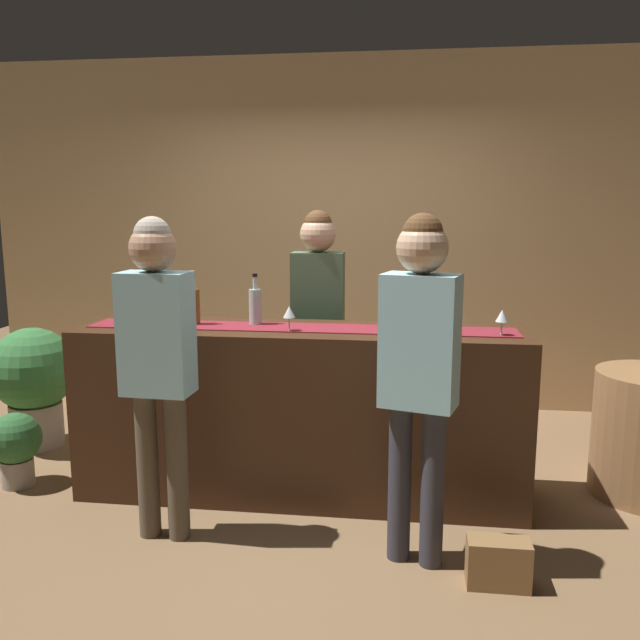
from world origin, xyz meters
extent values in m
plane|color=brown|center=(0.00, 0.00, 0.00)|extent=(10.00, 10.00, 0.00)
cube|color=tan|center=(0.00, 1.90, 1.45)|extent=(6.00, 0.12, 2.90)
cube|color=#3D2314|center=(0.00, 0.00, 0.50)|extent=(2.57, 0.60, 1.00)
cube|color=maroon|center=(0.00, 0.00, 1.00)|extent=(2.45, 0.28, 0.01)
cylinder|color=#194723|center=(0.73, 0.04, 1.10)|extent=(0.07, 0.07, 0.21)
cylinder|color=#194723|center=(0.73, 0.04, 1.25)|extent=(0.03, 0.03, 0.08)
cylinder|color=black|center=(0.73, 0.04, 1.29)|extent=(0.03, 0.03, 0.02)
cylinder|color=brown|center=(-0.63, 0.02, 1.10)|extent=(0.07, 0.07, 0.21)
cylinder|color=brown|center=(-0.63, 0.02, 1.25)|extent=(0.03, 0.03, 0.08)
cylinder|color=black|center=(-0.63, 0.02, 1.29)|extent=(0.03, 0.03, 0.02)
cylinder|color=#B2C6C1|center=(-0.27, 0.07, 1.10)|extent=(0.07, 0.07, 0.21)
cylinder|color=#B2C6C1|center=(-0.27, 0.07, 1.25)|extent=(0.03, 0.03, 0.08)
cylinder|color=black|center=(-0.27, 0.07, 1.29)|extent=(0.03, 0.03, 0.02)
cylinder|color=silver|center=(-0.04, -0.11, 1.00)|extent=(0.06, 0.06, 0.00)
cylinder|color=silver|center=(-0.04, -0.11, 1.04)|extent=(0.01, 0.01, 0.08)
cone|color=silver|center=(-0.04, -0.11, 1.11)|extent=(0.07, 0.07, 0.06)
cylinder|color=silver|center=(1.11, -0.09, 1.00)|extent=(0.06, 0.06, 0.00)
cylinder|color=silver|center=(1.11, -0.09, 1.04)|extent=(0.01, 0.01, 0.08)
cone|color=silver|center=(1.11, -0.09, 1.11)|extent=(0.07, 0.07, 0.06)
cylinder|color=#26262B|center=(0.11, 0.58, 0.39)|extent=(0.11, 0.11, 0.78)
cylinder|color=#26262B|center=(-0.05, 0.58, 0.39)|extent=(0.11, 0.11, 0.78)
cube|color=#4C6B4C|center=(0.03, 0.58, 1.09)|extent=(0.34, 0.21, 0.62)
sphere|color=#DBAD89|center=(0.03, 0.58, 1.51)|extent=(0.23, 0.23, 0.23)
sphere|color=brown|center=(0.03, 0.58, 1.57)|extent=(0.18, 0.18, 0.18)
cylinder|color=#33333D|center=(0.59, -0.66, 0.39)|extent=(0.11, 0.11, 0.78)
cylinder|color=#33333D|center=(0.74, -0.71, 0.39)|extent=(0.11, 0.11, 0.78)
cube|color=#99D1E0|center=(0.67, -0.69, 1.08)|extent=(0.38, 0.29, 0.61)
sphere|color=#DBAD89|center=(0.67, -0.69, 1.51)|extent=(0.23, 0.23, 0.23)
sphere|color=brown|center=(0.67, -0.69, 1.57)|extent=(0.18, 0.18, 0.18)
cylinder|color=brown|center=(-0.69, -0.61, 0.38)|extent=(0.11, 0.11, 0.77)
cylinder|color=brown|center=(-0.53, -0.61, 0.38)|extent=(0.11, 0.11, 0.77)
cube|color=#99D1E0|center=(-0.61, -0.61, 1.07)|extent=(0.35, 0.22, 0.61)
sphere|color=tan|center=(-0.61, -0.61, 1.49)|extent=(0.23, 0.23, 0.23)
sphere|color=#AD9E8E|center=(-0.61, -0.61, 1.55)|extent=(0.18, 0.18, 0.18)
cylinder|color=#9E9389|center=(-1.98, 0.52, 0.16)|extent=(0.36, 0.36, 0.31)
sphere|color=#387A3D|center=(-1.98, 0.52, 0.56)|extent=(0.58, 0.58, 0.58)
cylinder|color=#9E9389|center=(-1.73, -0.13, 0.08)|extent=(0.19, 0.19, 0.17)
sphere|color=#2D6633|center=(-1.73, -0.13, 0.30)|extent=(0.31, 0.31, 0.31)
cube|color=olive|center=(1.04, -0.85, 0.11)|extent=(0.28, 0.14, 0.22)
camera|label=1|loc=(0.59, -3.63, 1.69)|focal=36.73mm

